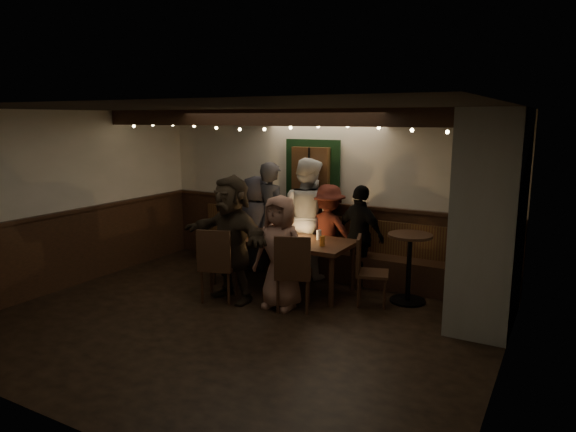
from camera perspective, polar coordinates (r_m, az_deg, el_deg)
The scene contains 13 objects.
room at distance 6.95m, azimuth 8.31°, elevation -0.99°, with size 6.02×5.01×2.62m.
dining_table at distance 7.54m, azimuth -0.78°, elevation -2.93°, with size 2.12×0.91×0.92m.
chair_near_left at distance 7.03m, azimuth -7.92°, elevation -4.98°, with size 0.59×0.59×1.03m.
chair_near_right at distance 6.63m, azimuth 0.56°, elevation -5.88°, with size 0.61×0.61×1.02m.
chair_end at distance 6.99m, azimuth 8.65°, elevation -5.56°, with size 0.53×0.53×0.93m.
high_top at distance 7.16m, azimuth 13.32°, elevation -4.71°, with size 0.60×0.60×0.95m.
person_a at distance 8.51m, azimuth -3.61°, elevation -0.76°, with size 0.76×0.49×1.56m, color #25242D.
person_b at distance 8.32m, azimuth -1.84°, elevation -0.15°, with size 0.66×0.43×1.80m, color #2B2A2D.
person_c at distance 8.11m, azimuth 2.13°, elevation -0.15°, with size 0.91×0.71×1.88m, color #BABABA.
person_d at distance 8.00m, azimuth 4.49°, elevation -1.78°, with size 0.96×0.55×1.48m, color #3F1711.
person_e at distance 7.74m, azimuth 8.04°, elevation -2.16°, with size 0.89×0.37×1.52m, color black.
person_f at distance 7.04m, azimuth -6.30°, elevation -2.47°, with size 1.61×0.51×1.74m, color black.
person_g at distance 6.74m, azimuth -0.89°, elevation -4.04°, with size 0.74×0.48×1.51m, color #926554.
Camera 1 is at (3.47, -4.94, 2.48)m, focal length 32.00 mm.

